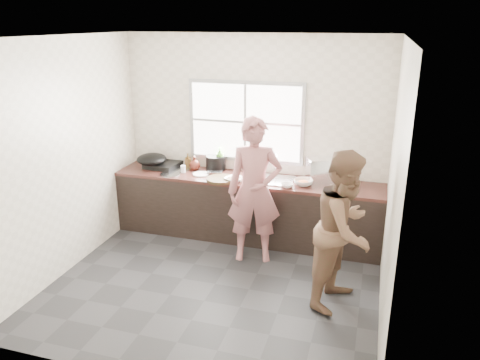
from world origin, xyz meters
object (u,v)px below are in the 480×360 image
(black_pot, at_px, (216,163))
(pot_lid_right, at_px, (181,170))
(cutting_board, at_px, (221,179))
(bottle_brown_tall, at_px, (188,161))
(bowl_mince, at_px, (234,179))
(wok, at_px, (152,159))
(plate_food, at_px, (201,174))
(burner, at_px, (163,165))
(woman, at_px, (255,195))
(dish_rack, at_px, (323,169))
(glass_jar, at_px, (183,169))
(person_side, at_px, (345,229))
(bowl_held, at_px, (287,185))
(bowl_crabs, at_px, (303,183))
(pot_lid_left, at_px, (170,174))
(bottle_brown_short, at_px, (195,164))
(bottle_green, at_px, (220,158))

(black_pot, relative_size, pot_lid_right, 1.11)
(cutting_board, xyz_separation_m, pot_lid_right, (-0.69, 0.28, -0.01))
(pot_lid_right, bearing_deg, bottle_brown_tall, 71.35)
(bowl_mince, distance_m, wok, 1.29)
(pot_lid_right, bearing_deg, plate_food, -19.25)
(bottle_brown_tall, bearing_deg, cutting_board, -33.45)
(cutting_board, distance_m, burner, 1.05)
(burner, bearing_deg, pot_lid_right, -12.33)
(woman, xyz_separation_m, dish_rack, (0.73, 0.73, 0.17))
(cutting_board, bearing_deg, pot_lid_right, 157.85)
(pot_lid_right, bearing_deg, cutting_board, -22.15)
(glass_jar, bearing_deg, person_side, -27.39)
(person_side, relative_size, cutting_board, 4.37)
(woman, height_order, person_side, woman)
(bowl_held, bearing_deg, wok, 173.68)
(plate_food, bearing_deg, dish_rack, 8.25)
(woman, relative_size, glass_jar, 16.86)
(glass_jar, xyz_separation_m, wok, (-0.49, 0.04, 0.09))
(person_side, height_order, bowl_crabs, person_side)
(woman, xyz_separation_m, bowl_held, (0.33, 0.34, 0.05))
(bottle_brown_tall, bearing_deg, burner, -167.62)
(dish_rack, bearing_deg, black_pot, 155.67)
(bowl_mince, height_order, dish_rack, dish_rack)
(person_side, height_order, plate_food, person_side)
(bowl_crabs, height_order, pot_lid_left, bowl_crabs)
(black_pot, bearing_deg, bottle_brown_short, -161.28)
(black_pot, bearing_deg, bowl_crabs, -13.37)
(cutting_board, bearing_deg, bottle_brown_tall, 146.55)
(bottle_brown_tall, bearing_deg, bottle_brown_short, -29.90)
(woman, relative_size, bowl_mince, 7.18)
(woman, xyz_separation_m, pot_lid_right, (-1.23, 0.62, 0.03))
(burner, bearing_deg, dish_rack, 1.14)
(woman, bearing_deg, cutting_board, 133.70)
(plate_food, bearing_deg, pot_lid_right, 160.75)
(bottle_brown_short, bearing_deg, bottle_green, 15.57)
(woman, relative_size, person_side, 1.01)
(dish_rack, distance_m, pot_lid_left, 2.05)
(pot_lid_right, bearing_deg, pot_lid_left, -102.72)
(black_pot, relative_size, bottle_brown_tall, 1.51)
(bottle_brown_short, bearing_deg, bottle_brown_tall, 150.10)
(wok, bearing_deg, burner, 48.43)
(bowl_crabs, relative_size, dish_rack, 0.48)
(person_side, height_order, pot_lid_left, person_side)
(bottle_green, xyz_separation_m, dish_rack, (1.44, -0.05, -0.01))
(bottle_brown_short, relative_size, dish_rack, 0.44)
(cutting_board, height_order, plate_food, cutting_board)
(bowl_mince, xyz_separation_m, bottle_brown_tall, (-0.81, 0.40, 0.06))
(bowl_held, distance_m, burner, 1.90)
(dish_rack, relative_size, pot_lid_left, 1.50)
(bowl_held, relative_size, bottle_green, 0.60)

